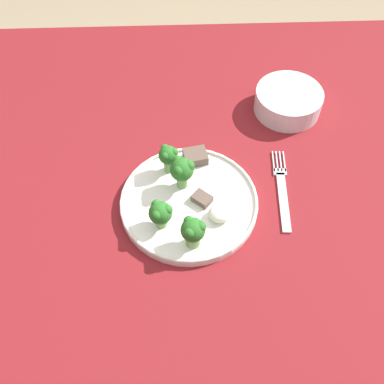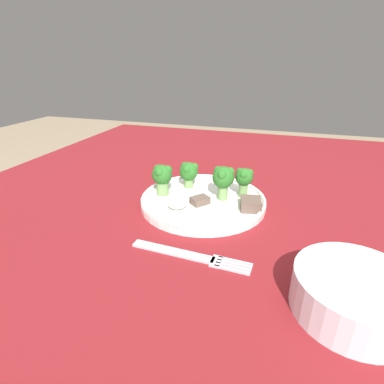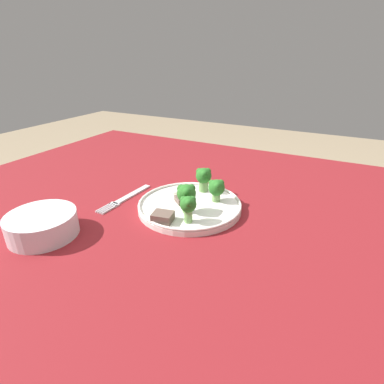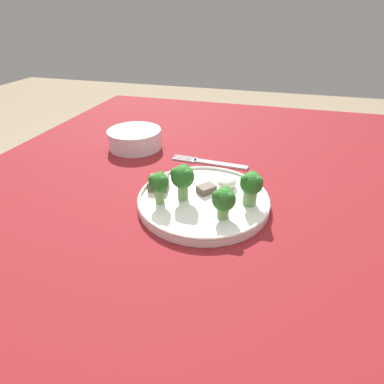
# 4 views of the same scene
# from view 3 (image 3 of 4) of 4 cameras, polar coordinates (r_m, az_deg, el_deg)

# --- Properties ---
(table) EXTENTS (1.32, 1.06, 0.71)m
(table) POSITION_cam_3_polar(r_m,az_deg,el_deg) (0.75, -1.94, -8.41)
(table) COLOR maroon
(table) RESTS_ON ground_plane
(dinner_plate) EXTENTS (0.24, 0.24, 0.02)m
(dinner_plate) POSITION_cam_3_polar(r_m,az_deg,el_deg) (0.69, -0.58, -2.71)
(dinner_plate) COLOR white
(dinner_plate) RESTS_ON table
(fork) EXTENTS (0.03, 0.18, 0.00)m
(fork) POSITION_cam_3_polar(r_m,az_deg,el_deg) (0.76, -12.56, -1.15)
(fork) COLOR silver
(fork) RESTS_ON table
(cream_bowl) EXTENTS (0.13, 0.13, 0.05)m
(cream_bowl) POSITION_cam_3_polar(r_m,az_deg,el_deg) (0.66, -26.60, -5.67)
(cream_bowl) COLOR silver
(cream_bowl) RESTS_ON table
(broccoli_floret_near_rim_left) EXTENTS (0.04, 0.04, 0.05)m
(broccoli_floret_near_rim_left) POSITION_cam_3_polar(r_m,az_deg,el_deg) (0.69, 4.70, 0.80)
(broccoli_floret_near_rim_left) COLOR #709E56
(broccoli_floret_near_rim_left) RESTS_ON dinner_plate
(broccoli_floret_center_left) EXTENTS (0.04, 0.04, 0.06)m
(broccoli_floret_center_left) POSITION_cam_3_polar(r_m,az_deg,el_deg) (0.74, 2.24, 2.91)
(broccoli_floret_center_left) COLOR #709E56
(broccoli_floret_center_left) RESTS_ON dinner_plate
(broccoli_floret_back_left) EXTENTS (0.03, 0.03, 0.06)m
(broccoli_floret_back_left) POSITION_cam_3_polar(r_m,az_deg,el_deg) (0.60, -0.73, -2.55)
(broccoli_floret_back_left) COLOR #709E56
(broccoli_floret_back_left) RESTS_ON dinner_plate
(broccoli_floret_front_left) EXTENTS (0.04, 0.04, 0.06)m
(broccoli_floret_front_left) POSITION_cam_3_polar(r_m,az_deg,el_deg) (0.64, -1.07, -0.42)
(broccoli_floret_front_left) COLOR #709E56
(broccoli_floret_front_left) RESTS_ON dinner_plate
(meat_slice_front_slice) EXTENTS (0.04, 0.04, 0.01)m
(meat_slice_front_slice) POSITION_cam_3_polar(r_m,az_deg,el_deg) (0.69, -2.02, -1.54)
(meat_slice_front_slice) COLOR brown
(meat_slice_front_slice) RESTS_ON dinner_plate
(meat_slice_middle_slice) EXTENTS (0.05, 0.04, 0.02)m
(meat_slice_middle_slice) POSITION_cam_3_polar(r_m,az_deg,el_deg) (0.62, -5.59, -4.76)
(meat_slice_middle_slice) COLOR brown
(meat_slice_middle_slice) RESTS_ON dinner_plate
(sauce_dollop) EXTENTS (0.04, 0.04, 0.02)m
(sauce_dollop) POSITION_cam_3_polar(r_m,az_deg,el_deg) (0.73, -2.69, 0.30)
(sauce_dollop) COLOR silver
(sauce_dollop) RESTS_ON dinner_plate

